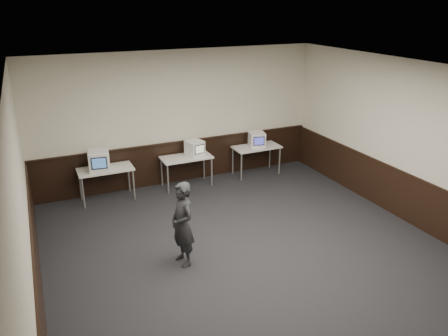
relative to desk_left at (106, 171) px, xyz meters
The scene contains 16 objects.
floor 4.13m from the desk_left, 62.18° to the right, with size 8.00×8.00×0.00m, color black.
ceiling 4.79m from the desk_left, 62.18° to the right, with size 8.00×8.00×0.00m, color white.
back_wall 2.15m from the desk_left, 11.89° to the left, with size 7.00×7.00×0.00m, color beige.
left_wall 4.05m from the desk_left, 113.96° to the right, with size 8.00×8.00×0.00m, color beige.
right_wall 6.56m from the desk_left, 33.69° to the right, with size 8.00×8.00×0.00m, color beige.
wainscot_back 1.95m from the desk_left, 11.31° to the left, with size 6.98×0.04×1.00m, color black.
wainscot_left 3.94m from the desk_left, 113.70° to the right, with size 0.04×7.98×1.00m, color black.
wainscot_right 6.48m from the desk_left, 33.79° to the right, with size 0.04×7.98×1.00m, color black.
wainscot_rail 1.96m from the desk_left, 10.73° to the left, with size 6.98×0.06×0.04m, color black.
desk_left is the anchor object (origin of this frame).
desk_center 1.90m from the desk_left, ahead, with size 1.20×0.60×0.75m.
desk_right 3.80m from the desk_left, ahead, with size 1.20×0.60×0.75m.
emac_left 0.32m from the desk_left, 158.51° to the right, with size 0.50×0.53×0.44m.
emac_center 2.14m from the desk_left, ahead, with size 0.46×0.47×0.36m.
emac_right 3.80m from the desk_left, ahead, with size 0.46×0.47×0.38m.
person 3.22m from the desk_left, 77.19° to the right, with size 0.54×0.36×1.49m, color black.
Camera 1 is at (-3.21, -5.69, 4.24)m, focal length 35.00 mm.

